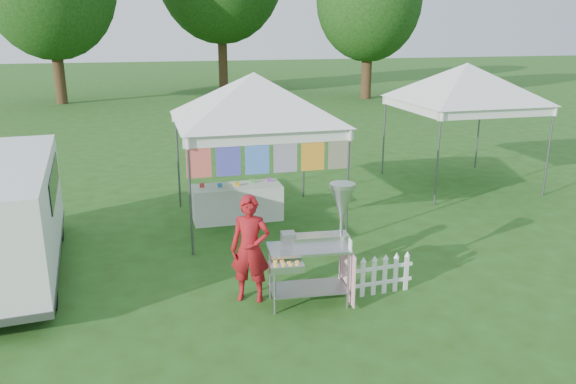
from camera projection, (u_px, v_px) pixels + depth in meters
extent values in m
plane|color=#274A15|center=(305.00, 298.00, 8.23)|extent=(120.00, 120.00, 0.00)
cylinder|color=#59595E|center=(190.00, 197.00, 9.51)|extent=(0.04, 0.04, 2.10)
cylinder|color=#59595E|center=(348.00, 186.00, 10.21)|extent=(0.04, 0.04, 2.10)
cylinder|color=#59595E|center=(178.00, 160.00, 12.15)|extent=(0.04, 0.04, 2.10)
cylinder|color=#59595E|center=(304.00, 153.00, 12.84)|extent=(0.04, 0.04, 2.10)
cube|color=white|center=(271.00, 138.00, 9.59)|extent=(3.00, 0.03, 0.22)
cube|color=white|center=(242.00, 114.00, 12.22)|extent=(3.00, 0.03, 0.22)
pyramid|color=white|center=(254.00, 72.00, 10.62)|extent=(4.24, 4.24, 0.90)
cylinder|color=#59595E|center=(271.00, 133.00, 9.57)|extent=(3.00, 0.03, 0.03)
cube|color=#D11A71|center=(198.00, 158.00, 9.36)|extent=(0.42, 0.01, 0.70)
cube|color=#6F18A9|center=(228.00, 156.00, 9.48)|extent=(0.42, 0.01, 0.70)
cube|color=blue|center=(257.00, 154.00, 9.61)|extent=(0.42, 0.01, 0.70)
cube|color=#37D1CE|center=(285.00, 153.00, 9.73)|extent=(0.42, 0.01, 0.70)
cube|color=red|center=(313.00, 151.00, 9.85)|extent=(0.42, 0.01, 0.70)
cube|color=orange|center=(340.00, 150.00, 9.97)|extent=(0.42, 0.01, 0.70)
cylinder|color=#59595E|center=(438.00, 159.00, 12.25)|extent=(0.04, 0.04, 2.10)
cylinder|color=#59595E|center=(548.00, 152.00, 12.94)|extent=(0.04, 0.04, 2.10)
cylinder|color=#59595E|center=(384.00, 136.00, 14.88)|extent=(0.04, 0.04, 2.10)
cylinder|color=#59595E|center=(478.00, 131.00, 15.58)|extent=(0.04, 0.04, 2.10)
cube|color=white|center=(499.00, 113.00, 12.33)|extent=(3.00, 0.03, 0.22)
cube|color=white|center=(435.00, 98.00, 14.96)|extent=(3.00, 0.03, 0.22)
pyramid|color=white|center=(468.00, 63.00, 13.36)|extent=(4.24, 4.24, 0.90)
cylinder|color=#59595E|center=(500.00, 110.00, 12.30)|extent=(3.00, 0.03, 0.03)
cylinder|color=#372514|center=(58.00, 65.00, 28.45)|extent=(0.56, 0.56, 3.96)
cylinder|color=#372514|center=(223.00, 51.00, 34.24)|extent=(0.56, 0.56, 4.84)
cylinder|color=#372514|center=(367.00, 66.00, 30.58)|extent=(0.56, 0.56, 3.52)
ellipsoid|color=#2F5B19|center=(369.00, 0.00, 29.60)|extent=(5.60, 5.60, 6.44)
cylinder|color=gray|center=(275.00, 286.00, 7.67)|extent=(0.04, 0.04, 0.85)
cylinder|color=gray|center=(348.00, 280.00, 7.83)|extent=(0.04, 0.04, 0.85)
cylinder|color=gray|center=(270.00, 272.00, 8.11)|extent=(0.04, 0.04, 0.85)
cylinder|color=gray|center=(340.00, 267.00, 8.28)|extent=(0.04, 0.04, 0.85)
cube|color=gray|center=(308.00, 288.00, 8.03)|extent=(1.13, 0.64, 0.01)
cube|color=#B7B7BC|center=(309.00, 248.00, 7.85)|extent=(1.19, 0.67, 0.04)
cube|color=#B7B7BC|center=(320.00, 240.00, 7.90)|extent=(0.82, 0.31, 0.14)
cube|color=gray|center=(288.00, 240.00, 7.82)|extent=(0.21, 0.23, 0.21)
cylinder|color=gray|center=(342.00, 216.00, 7.85)|extent=(0.05, 0.05, 0.85)
cone|color=#B7B7BC|center=(342.00, 200.00, 7.78)|extent=(0.37, 0.37, 0.38)
cylinder|color=#B7B7BC|center=(343.00, 186.00, 7.73)|extent=(0.39, 0.39, 0.06)
cube|color=#B7B7BC|center=(286.00, 266.00, 7.48)|extent=(0.48, 0.32, 0.09)
cube|color=#F2A3AD|center=(348.00, 273.00, 8.07)|extent=(0.08, 0.71, 0.77)
cube|color=white|center=(350.00, 245.00, 7.65)|extent=(0.03, 0.13, 0.17)
imported|color=maroon|center=(250.00, 249.00, 7.99)|extent=(0.67, 0.56, 1.57)
cube|color=#59595E|center=(0.00, 259.00, 8.85)|extent=(2.14, 4.59, 0.11)
cube|color=white|center=(10.00, 201.00, 10.46)|extent=(1.72, 0.75, 0.80)
cube|color=black|center=(54.00, 181.00, 9.31)|extent=(0.21, 2.42, 0.49)
cube|color=black|center=(7.00, 163.00, 10.57)|extent=(1.50, 0.15, 0.49)
cylinder|color=black|center=(48.00, 290.00, 7.82)|extent=(0.24, 0.61, 0.60)
cylinder|color=black|center=(56.00, 225.00, 10.38)|extent=(0.24, 0.61, 0.60)
cube|color=white|center=(351.00, 281.00, 8.15)|extent=(0.07, 0.02, 0.56)
cube|color=white|center=(363.00, 279.00, 8.20)|extent=(0.07, 0.02, 0.56)
cube|color=white|center=(374.00, 278.00, 8.26)|extent=(0.07, 0.02, 0.56)
cube|color=white|center=(385.00, 276.00, 8.31)|extent=(0.07, 0.02, 0.56)
cube|color=white|center=(396.00, 274.00, 8.37)|extent=(0.07, 0.02, 0.56)
cube|color=white|center=(406.00, 273.00, 8.42)|extent=(0.07, 0.02, 0.56)
cube|color=white|center=(379.00, 283.00, 8.31)|extent=(1.08, 0.09, 0.05)
cube|color=white|center=(380.00, 268.00, 8.25)|extent=(1.08, 0.09, 0.05)
cube|color=white|center=(237.00, 203.00, 11.51)|extent=(1.80, 0.70, 0.72)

